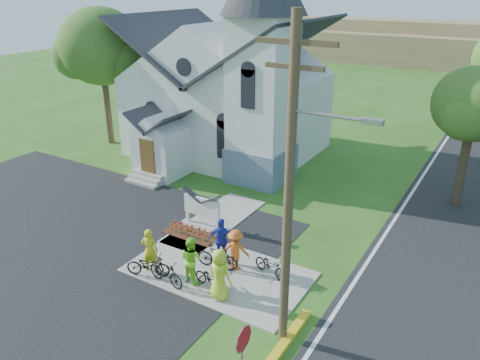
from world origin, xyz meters
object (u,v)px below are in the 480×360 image
Objects in this scene: cyclist_0 at (150,250)px; cyclist_1 at (191,259)px; cyclist_2 at (222,240)px; cyclist_3 at (236,250)px; stop_sign at (243,348)px; cyclist_4 at (220,274)px; utility_pole at (291,185)px; bike_0 at (148,265)px; church_sign at (202,207)px; bike_1 at (166,272)px; bike_4 at (271,265)px; bike_2 at (211,278)px; bike_3 at (217,257)px.

cyclist_1 reaches higher than cyclist_0.
cyclist_3 is at bearing 150.39° from cyclist_2.
stop_sign is 1.26× the size of cyclist_4.
utility_pole is 5.82× the size of bike_0.
church_sign is at bearing 144.40° from utility_pole.
bike_4 is at bearing -43.34° from bike_1.
bike_2 is 0.78× the size of cyclist_4.
cyclist_0 is at bearing 113.73° from bike_3.
cyclist_3 is at bearing -110.97° from cyclist_1.
bike_4 is at bearing 167.59° from cyclist_2.
bike_3 is (2.16, 1.48, -0.40)m from cyclist_0.
utility_pole is 5.10× the size of cyclist_4.
bike_0 is at bearing 91.43° from bike_1.
cyclist_1 is 1.15× the size of bike_4.
bike_4 is at bearing -81.91° from bike_0.
stop_sign is 1.44× the size of bike_0.
cyclist_2 is (1.87, 2.33, 0.50)m from bike_0.
bike_0 is 0.88× the size of cyclist_4.
bike_2 is (-3.51, 1.00, -4.95)m from utility_pole.
cyclist_0 is (-6.19, 0.71, -4.44)m from utility_pole.
bike_2 is at bearing -168.20° from cyclist_1.
utility_pole is 5.85× the size of bike_3.
bike_0 is at bearing 35.22° from cyclist_2.
cyclist_1 reaches higher than bike_4.
cyclist_0 is 1.06× the size of bike_0.
cyclist_4 is (1.49, -0.32, 0.05)m from cyclist_1.
cyclist_4 reaches higher than cyclist_1.
stop_sign reaches higher than cyclist_0.
cyclist_3 is at bearing -34.38° from church_sign.
cyclist_3 is (2.63, 2.15, 0.41)m from bike_0.
bike_1 is at bearing 53.11° from cyclist_2.
cyclist_1 is (-4.39, 1.00, -4.42)m from utility_pole.
cyclist_0 is 1.07× the size of bike_3.
cyclist_2 reaches higher than cyclist_3.
cyclist_3 is (0.99, 1.54, -0.07)m from cyclist_1.
bike_0 is at bearing 137.92° from bike_4.
utility_pole is 6.04m from bike_4.
bike_4 is (4.18, 2.15, -0.49)m from cyclist_0.
bike_3 is at bearing -44.79° from church_sign.
cyclist_2 is at bearing -62.14° from bike_0.
cyclist_3 reaches higher than bike_4.
cyclist_3 is at bearing 119.42° from bike_4.
cyclist_4 is at bearing 87.48° from cyclist_3.
church_sign is 1.18× the size of cyclist_1.
cyclist_0 is at bearing 133.55° from bike_4.
cyclist_1 is (-4.46, 3.70, -0.80)m from stop_sign.
bike_3 is (-0.63, -0.35, -0.34)m from cyclist_3.
cyclist_2 is 0.97× the size of cyclist_4.
cyclist_0 is 1.06× the size of cyclist_3.
bike_2 is (-3.58, 3.70, -1.33)m from stop_sign.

